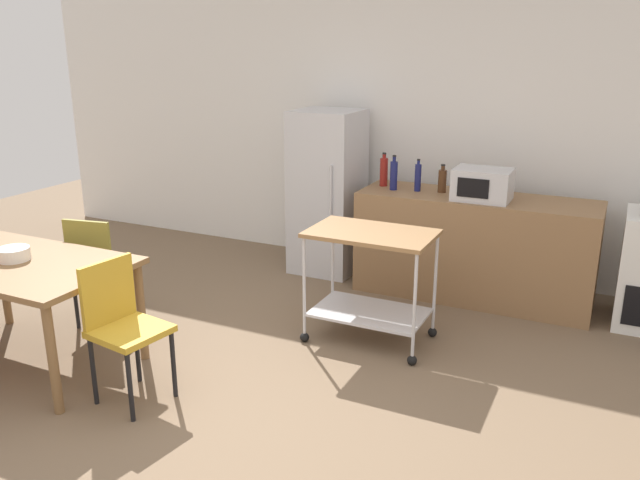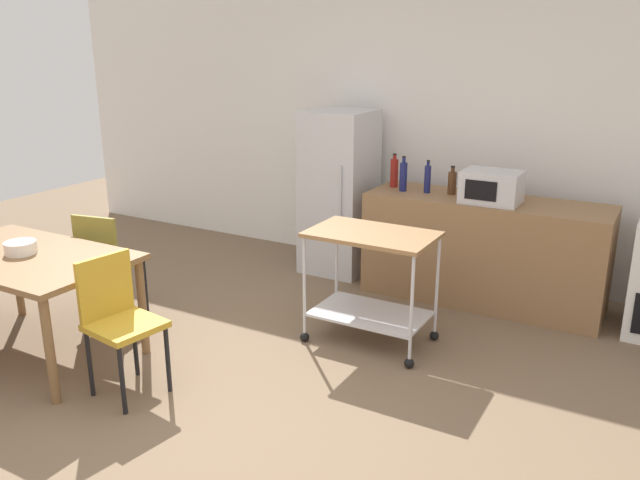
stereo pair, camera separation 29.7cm
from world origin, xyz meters
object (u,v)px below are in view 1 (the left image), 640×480
at_px(chair_olive, 99,263).
at_px(microwave, 483,184).
at_px(chair_mustard, 123,322).
at_px(bottle_hot_sauce, 394,175).
at_px(dining_table, 18,272).
at_px(refrigerator, 327,192).
at_px(bottle_vinegar, 384,171).
at_px(kitchen_cart, 371,268).
at_px(bottle_soda, 442,181).
at_px(fruit_bowl, 14,254).
at_px(bottle_olive_oil, 418,177).

relative_size(chair_olive, microwave, 1.93).
height_order(chair_mustard, bottle_hot_sauce, bottle_hot_sauce).
relative_size(dining_table, bottle_hot_sauce, 4.89).
xyz_separation_m(refrigerator, bottle_vinegar, (0.58, -0.04, 0.26)).
xyz_separation_m(kitchen_cart, microwave, (0.54, 1.10, 0.46)).
distance_m(bottle_vinegar, microwave, 0.93).
distance_m(chair_olive, bottle_hot_sauce, 2.57).
height_order(dining_table, chair_olive, chair_olive).
bearing_deg(chair_mustard, chair_olive, 59.37).
bearing_deg(bottle_soda, chair_mustard, -114.91).
relative_size(dining_table, fruit_bowl, 7.03).
bearing_deg(bottle_hot_sauce, bottle_vinegar, 139.75).
xyz_separation_m(dining_table, bottle_hot_sauce, (1.77, 2.51, 0.36)).
distance_m(bottle_vinegar, fruit_bowl, 3.11).
xyz_separation_m(microwave, fruit_bowl, (-2.59, -2.46, -0.24)).
bearing_deg(microwave, dining_table, -136.04).
bearing_deg(refrigerator, chair_olive, -117.50).
bearing_deg(bottle_olive_oil, microwave, -8.32).
relative_size(dining_table, microwave, 3.26).
bearing_deg(bottle_soda, dining_table, -130.06).
xyz_separation_m(bottle_hot_sauce, bottle_olive_oil, (0.21, 0.04, -0.01)).
distance_m(bottle_vinegar, bottle_soda, 0.55).
xyz_separation_m(kitchen_cart, bottle_vinegar, (-0.38, 1.26, 0.46)).
height_order(chair_mustard, kitchen_cart, chair_mustard).
distance_m(chair_mustard, bottle_olive_oil, 2.85).
height_order(bottle_hot_sauce, bottle_soda, bottle_hot_sauce).
height_order(dining_table, bottle_vinegar, bottle_vinegar).
height_order(kitchen_cart, fruit_bowl, kitchen_cart).
relative_size(bottle_hot_sauce, bottle_olive_oil, 1.08).
distance_m(kitchen_cart, bottle_olive_oil, 1.27).
bearing_deg(bottle_soda, kitchen_cart, -97.88).
relative_size(chair_olive, fruit_bowl, 4.17).
bearing_deg(fruit_bowl, chair_olive, 85.08).
xyz_separation_m(chair_mustard, bottle_vinegar, (0.69, 2.69, 0.51)).
distance_m(kitchen_cart, bottle_vinegar, 1.39).
relative_size(bottle_hot_sauce, fruit_bowl, 1.44).
bearing_deg(fruit_bowl, bottle_hot_sauce, 54.29).
distance_m(chair_olive, refrigerator, 2.24).
height_order(kitchen_cart, bottle_vinegar, bottle_vinegar).
height_order(bottle_olive_oil, fruit_bowl, bottle_olive_oil).
bearing_deg(dining_table, bottle_hot_sauce, 54.77).
bearing_deg(chair_olive, fruit_bowl, 74.33).
xyz_separation_m(dining_table, fruit_bowl, (-0.03, 0.01, 0.12)).
relative_size(chair_olive, bottle_olive_oil, 3.14).
bearing_deg(refrigerator, kitchen_cart, -53.58).
bearing_deg(bottle_vinegar, dining_table, -121.96).
bearing_deg(fruit_bowl, kitchen_cart, 33.66).
height_order(dining_table, bottle_hot_sauce, bottle_hot_sauce).
xyz_separation_m(refrigerator, bottle_hot_sauce, (0.72, -0.15, 0.26)).
distance_m(dining_table, bottle_soda, 3.41).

